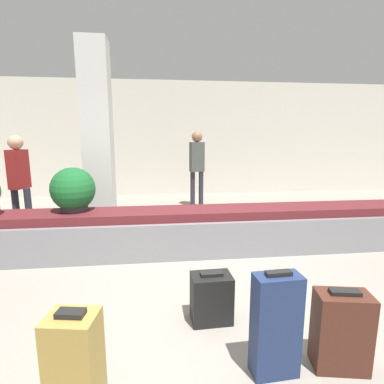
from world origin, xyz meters
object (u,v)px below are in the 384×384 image
Objects in this scene: suitcase_1 at (341,331)px; traveler_0 at (197,162)px; suitcase_0 at (76,373)px; potted_plant_0 at (73,190)px; traveler_1 at (19,176)px; suitcase_2 at (276,325)px; pillar at (98,141)px; suitcase_3 at (211,298)px.

traveler_0 is at bearing 104.86° from suitcase_1.
suitcase_0 is 0.42× the size of traveler_0.
traveler_1 is at bearing 139.00° from potted_plant_0.
suitcase_2 is 1.27× the size of potted_plant_0.
suitcase_2 is 3.21m from potted_plant_0.
suitcase_0 is at bearing -82.43° from pillar.
suitcase_0 is 2.88m from potted_plant_0.
pillar reaches higher than suitcase_3.
suitcase_3 is 3.98m from traveler_1.
suitcase_1 is 0.50m from suitcase_2.
traveler_0 reaches higher than suitcase_3.
suitcase_3 is 0.26× the size of traveler_0.
suitcase_0 is 1.34m from suitcase_3.
suitcase_3 is at bearing 54.45° from suitcase_0.
pillar is 4.31m from suitcase_1.
suitcase_0 is at bearing -160.58° from suitcase_1.
suitcase_0 is 5.63m from traveler_0.
traveler_0 is (0.47, 4.47, 0.86)m from suitcase_3.
traveler_1 is (-3.57, 3.44, 0.72)m from suitcase_1.
pillar is 4.29× the size of suitcase_0.
suitcase_3 is (0.94, 0.93, -0.14)m from suitcase_0.
suitcase_0 is 1.22× the size of potted_plant_0.
pillar reaches higher than traveler_1.
traveler_1 reaches higher than suitcase_0.
suitcase_3 is 0.77× the size of potted_plant_0.
pillar is at bearing 114.21° from suitcase_2.
traveler_0 is at bearing 85.43° from suitcase_2.
pillar is 5.26× the size of suitcase_1.
suitcase_1 is 5.01m from traveler_1.
traveler_1 is at bearing 146.92° from suitcase_1.
suitcase_0 is at bearing -171.22° from suitcase_2.
potted_plant_0 is 0.36× the size of traveler_1.
suitcase_1 is 0.78× the size of suitcase_2.
traveler_0 is at bearing 82.17° from suitcase_3.
traveler_1 is (-3.08, 3.44, 0.64)m from suitcase_2.
suitcase_0 is at bearing -137.17° from suitcase_3.
pillar reaches higher than potted_plant_0.
traveler_1 is (-2.75, 2.77, 0.79)m from suitcase_3.
suitcase_0 is 1.58× the size of suitcase_3.
suitcase_3 is at bearing -62.53° from pillar.
suitcase_2 is 1.65× the size of suitcase_3.
traveler_1 is at bearing 132.84° from suitcase_3.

